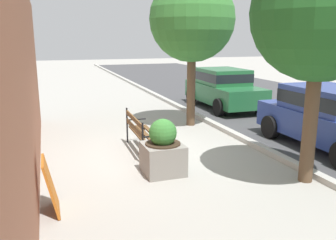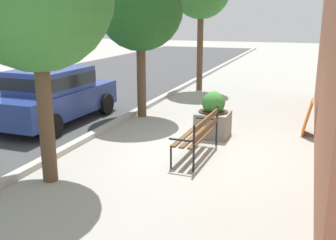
# 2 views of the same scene
# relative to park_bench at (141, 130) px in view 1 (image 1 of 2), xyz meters

# --- Properties ---
(ground_plane) EXTENTS (80.00, 80.00, 0.00)m
(ground_plane) POSITION_rel_park_bench_xyz_m (0.27, -0.00, -0.54)
(ground_plane) COLOR #9E9B93
(curb_stone) EXTENTS (60.00, 0.20, 0.12)m
(curb_stone) POSITION_rel_park_bench_xyz_m (0.27, 2.90, -0.48)
(curb_stone) COLOR #B2AFA8
(curb_stone) RESTS_ON ground
(building_wall_behind) EXTENTS (12.00, 0.50, 3.74)m
(building_wall_behind) POSITION_rel_park_bench_xyz_m (1.77, -2.60, 1.33)
(building_wall_behind) COLOR #9E5B42
(building_wall_behind) RESTS_ON ground
(park_bench) EXTENTS (1.81, 0.57, 0.95)m
(park_bench) POSITION_rel_park_bench_xyz_m (0.00, 0.00, 0.00)
(park_bench) COLOR brown
(park_bench) RESTS_ON ground
(concrete_planter) EXTENTS (0.80, 0.80, 1.15)m
(concrete_planter) POSITION_rel_park_bench_xyz_m (1.54, 0.07, -0.05)
(concrete_planter) COLOR gray
(concrete_planter) RESTS_ON ground
(street_tree_near_bench) EXTENTS (2.61, 2.61, 4.62)m
(street_tree_near_bench) POSITION_rel_park_bench_xyz_m (-2.17, 2.23, 2.75)
(street_tree_near_bench) COLOR brown
(street_tree_near_bench) RESTS_ON ground
(street_tree_down_street) EXTENTS (2.48, 2.48, 4.43)m
(street_tree_down_street) POSITION_rel_park_bench_xyz_m (2.85, 2.58, 2.62)
(street_tree_down_street) COLOR brown
(street_tree_down_street) RESTS_ON ground
(parked_car_green) EXTENTS (4.12, 1.96, 1.56)m
(parked_car_green) POSITION_rel_park_bench_xyz_m (-4.46, 4.58, 0.30)
(parked_car_green) COLOR #236638
(parked_car_green) RESTS_ON ground
(parked_car_blue) EXTENTS (4.12, 1.96, 1.56)m
(parked_car_blue) POSITION_rel_park_bench_xyz_m (1.28, 4.58, 0.30)
(parked_car_blue) COLOR navy
(parked_car_blue) RESTS_ON ground
(leaning_signboard) EXTENTS (0.70, 0.23, 0.89)m
(leaning_signboard) POSITION_rel_park_bench_xyz_m (2.56, -2.15, -0.09)
(leaning_signboard) COLOR #C6661E
(leaning_signboard) RESTS_ON ground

